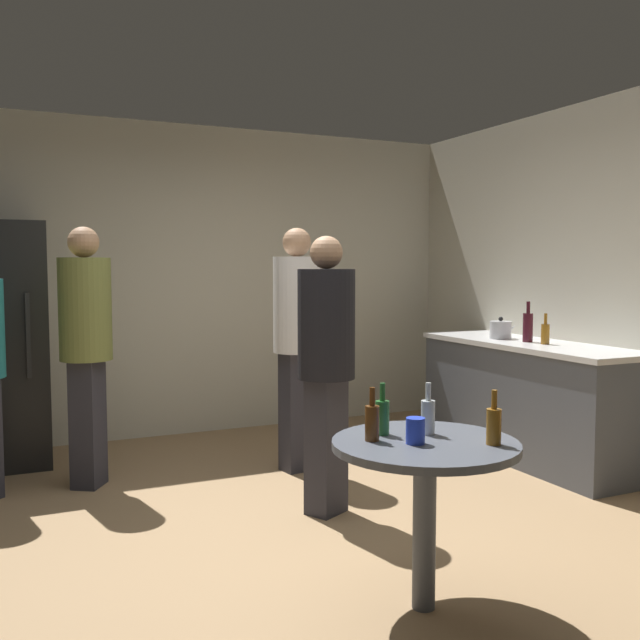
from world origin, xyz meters
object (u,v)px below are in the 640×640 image
plastic_cup_blue (415,431)px  person_in_olive_shirt (86,336)px  beer_bottle_green (382,416)px  beer_bottle_brown (372,421)px  beer_bottle_on_counter (545,333)px  person_in_white_shirt (297,329)px  wine_bottle_on_counter (528,326)px  kettle (501,330)px  foreground_table (425,465)px  beer_bottle_clear (428,416)px  person_in_black_shirt (326,353)px  beer_bottle_amber (494,425)px

plastic_cup_blue → person_in_olive_shirt: bearing=113.6°
beer_bottle_green → beer_bottle_brown: bearing=-140.5°
beer_bottle_on_counter → person_in_white_shirt: 1.84m
wine_bottle_on_counter → person_in_olive_shirt: size_ratio=0.18×
kettle → wine_bottle_on_counter: 0.28m
beer_bottle_green → person_in_olive_shirt: (-1.00, 2.20, 0.20)m
person_in_white_shirt → foreground_table: bearing=-18.0°
beer_bottle_clear → beer_bottle_green: bearing=157.1°
beer_bottle_clear → wine_bottle_on_counter: bearing=39.3°
wine_bottle_on_counter → plastic_cup_blue: (-2.10, -1.73, -0.23)m
beer_bottle_brown → beer_bottle_green: 0.12m
beer_bottle_green → plastic_cup_blue: 0.21m
wine_bottle_on_counter → beer_bottle_clear: size_ratio=1.35×
beer_bottle_clear → person_in_black_shirt: 1.16m
beer_bottle_clear → plastic_cup_blue: size_ratio=2.09×
beer_bottle_green → beer_bottle_clear: (0.19, -0.08, 0.00)m
kettle → person_in_white_shirt: 1.71m
beer_bottle_on_counter → beer_bottle_amber: 2.49m
foreground_table → beer_bottle_brown: size_ratio=3.48×
kettle → beer_bottle_green: 2.79m
beer_bottle_on_counter → kettle: bearing=94.8°
wine_bottle_on_counter → person_in_white_shirt: size_ratio=0.18×
plastic_cup_blue → kettle: bearing=44.1°
wine_bottle_on_counter → person_in_olive_shirt: bearing=168.0°
kettle → person_in_black_shirt: bearing=-158.7°
kettle → beer_bottle_on_counter: bearing=-85.2°
beer_bottle_on_counter → beer_bottle_amber: (-1.82, -1.69, -0.17)m
kettle → beer_bottle_on_counter: size_ratio=1.06×
beer_bottle_amber → beer_bottle_on_counter: bearing=42.9°
wine_bottle_on_counter → beer_bottle_green: (-2.15, -1.53, -0.20)m
beer_bottle_on_counter → person_in_black_shirt: bearing=-171.8°
beer_bottle_brown → person_in_black_shirt: bearing=74.2°
foreground_table → beer_bottle_green: 0.28m
beer_bottle_brown → person_in_white_shirt: size_ratio=0.13×
beer_bottle_amber → beer_bottle_clear: same height
wine_bottle_on_counter → beer_bottle_brown: (-2.24, -1.61, -0.20)m
wine_bottle_on_counter → beer_bottle_brown: wine_bottle_on_counter is taller
wine_bottle_on_counter → foreground_table: bearing=-140.1°
person_in_olive_shirt → person_in_white_shirt: person_in_white_shirt is taller
foreground_table → kettle: bearing=44.6°
foreground_table → person_in_olive_shirt: size_ratio=0.46×
person_in_black_shirt → person_in_olive_shirt: person_in_olive_shirt is taller
beer_bottle_green → person_in_black_shirt: size_ratio=0.14×
beer_bottle_on_counter → beer_bottle_brown: 2.67m
beer_bottle_on_counter → beer_bottle_green: (-2.15, -1.35, -0.17)m
beer_bottle_amber → foreground_table: bearing=142.7°
beer_bottle_amber → beer_bottle_clear: 0.31m
foreground_table → person_in_black_shirt: (0.12, 1.24, 0.34)m
beer_bottle_on_counter → person_in_olive_shirt: (-3.16, 0.85, 0.04)m
beer_bottle_brown → foreground_table: bearing=-25.7°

